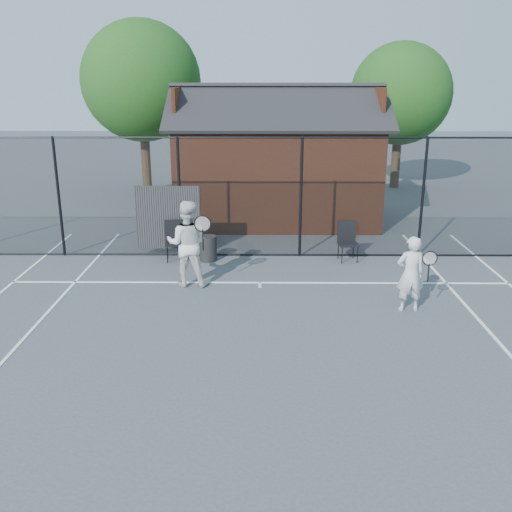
{
  "coord_description": "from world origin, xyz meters",
  "views": [
    {
      "loc": [
        0.02,
        -8.85,
        4.36
      ],
      "look_at": [
        -0.08,
        1.49,
        1.1
      ],
      "focal_mm": 40.0,
      "sensor_mm": 36.0,
      "label": 1
    }
  ],
  "objects_px": {
    "player_front": "(411,274)",
    "waste_bin": "(208,248)",
    "player_back": "(188,243)",
    "chair_right": "(348,242)",
    "chair_left": "(175,242)",
    "clubhouse": "(277,169)"
  },
  "relations": [
    {
      "from": "player_front",
      "to": "waste_bin",
      "type": "distance_m",
      "value": 5.23
    },
    {
      "from": "player_back",
      "to": "chair_right",
      "type": "xyz_separation_m",
      "value": [
        3.72,
        1.72,
        -0.46
      ]
    },
    {
      "from": "clubhouse",
      "to": "chair_left",
      "type": "xyz_separation_m",
      "value": [
        -2.6,
        -4.4,
        -1.12
      ]
    },
    {
      "from": "player_front",
      "to": "chair_left",
      "type": "distance_m",
      "value": 5.89
    },
    {
      "from": "player_back",
      "to": "waste_bin",
      "type": "height_order",
      "value": "player_back"
    },
    {
      "from": "player_front",
      "to": "waste_bin",
      "type": "xyz_separation_m",
      "value": [
        -4.18,
        3.11,
        -0.44
      ]
    },
    {
      "from": "player_front",
      "to": "player_back",
      "type": "xyz_separation_m",
      "value": [
        -4.45,
        1.39,
        0.19
      ]
    },
    {
      "from": "clubhouse",
      "to": "waste_bin",
      "type": "xyz_separation_m",
      "value": [
        -1.79,
        -4.4,
        -1.29
      ]
    },
    {
      "from": "player_front",
      "to": "waste_bin",
      "type": "bearing_deg",
      "value": 143.35
    },
    {
      "from": "clubhouse",
      "to": "player_back",
      "type": "xyz_separation_m",
      "value": [
        -2.06,
        -6.12,
        -0.67
      ]
    },
    {
      "from": "chair_left",
      "to": "clubhouse",
      "type": "bearing_deg",
      "value": 51.34
    },
    {
      "from": "chair_right",
      "to": "player_front",
      "type": "bearing_deg",
      "value": -83.47
    },
    {
      "from": "chair_right",
      "to": "waste_bin",
      "type": "height_order",
      "value": "chair_right"
    },
    {
      "from": "clubhouse",
      "to": "player_front",
      "type": "relative_size",
      "value": 4.35
    },
    {
      "from": "clubhouse",
      "to": "waste_bin",
      "type": "bearing_deg",
      "value": -112.12
    },
    {
      "from": "chair_right",
      "to": "waste_bin",
      "type": "bearing_deg",
      "value": 173.34
    },
    {
      "from": "chair_left",
      "to": "waste_bin",
      "type": "relative_size",
      "value": 1.55
    },
    {
      "from": "player_front",
      "to": "chair_right",
      "type": "height_order",
      "value": "player_front"
    },
    {
      "from": "waste_bin",
      "to": "chair_right",
      "type": "bearing_deg",
      "value": 0.0
    },
    {
      "from": "player_back",
      "to": "chair_left",
      "type": "xyz_separation_m",
      "value": [
        -0.54,
        1.72,
        -0.46
      ]
    },
    {
      "from": "player_front",
      "to": "waste_bin",
      "type": "height_order",
      "value": "player_front"
    },
    {
      "from": "clubhouse",
      "to": "player_front",
      "type": "distance_m",
      "value": 7.93
    }
  ]
}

